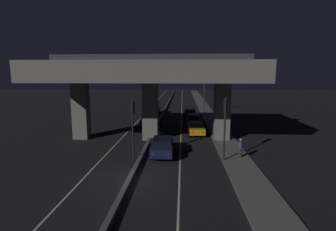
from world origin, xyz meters
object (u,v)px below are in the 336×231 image
Objects in this scene: street_lamp at (203,88)px; motorcycle_black_filtering_far at (161,122)px; car_dark_green_third at (193,119)px; traffic_light_left_of_median at (133,119)px; car_black_second_oncoming at (154,109)px; car_dark_red_lead_oncoming at (148,117)px; pedestrian_on_sidewalk at (240,148)px; motorcycle_blue_filtering_near at (154,147)px; car_black_fourth at (190,114)px; car_dark_blue_lead at (162,146)px; car_taxi_yellow_second at (196,128)px; traffic_light_right_of_median at (225,118)px; motorcycle_white_filtering_mid at (158,133)px.

street_lamp is 13.94m from motorcycle_black_filtering_far.
traffic_light_left_of_median is at bearing 162.96° from car_dark_green_third.
traffic_light_left_of_median is 25.19m from car_black_second_oncoming.
car_dark_red_lead_oncoming is (-1.06, 17.01, -2.73)m from traffic_light_left_of_median.
car_dark_red_lead_oncoming is at bearing 93.57° from traffic_light_left_of_median.
street_lamp is at bearing 92.99° from pedestrian_on_sidewalk.
motorcycle_black_filtering_far is at bearing 4.35° from motorcycle_blue_filtering_near.
car_dark_green_third reaches higher than car_black_fourth.
motorcycle_black_filtering_far is (-6.47, -11.69, -3.99)m from street_lamp.
car_taxi_yellow_second is (3.34, 8.17, -0.06)m from car_dark_blue_lead.
pedestrian_on_sidewalk is at bearing 4.63° from traffic_light_left_of_median.
motorcycle_black_filtering_far is (-0.36, 12.61, -0.02)m from motorcycle_blue_filtering_near.
car_taxi_yellow_second is (-1.78, 9.86, -2.85)m from traffic_light_right_of_median.
traffic_light_left_of_median reaches higher than car_taxi_yellow_second.
traffic_light_left_of_median is 14.78m from motorcycle_black_filtering_far.
pedestrian_on_sidewalk is at bearing -99.55° from car_dark_blue_lead.
motorcycle_black_filtering_far is at bearing 37.71° from car_dark_red_lead_oncoming.
traffic_light_right_of_median is 1.13× the size of car_taxi_yellow_second.
car_black_fourth is at bearing 5.49° from car_dark_green_third.
car_black_second_oncoming is at bearing 5.17° from motorcycle_white_filtering_mid.
motorcycle_blue_filtering_near is at bearing 149.78° from car_taxi_yellow_second.
car_black_fourth reaches higher than car_taxi_yellow_second.
traffic_light_left_of_median is 2.76× the size of motorcycle_white_filtering_mid.
motorcycle_black_filtering_far is (2.16, -2.56, -0.14)m from car_dark_red_lead_oncoming.
traffic_light_left_of_median is 7.39m from traffic_light_right_of_median.
motorcycle_white_filtering_mid is 10.34m from pedestrian_on_sidewalk.
car_dark_blue_lead reaches higher than motorcycle_blue_filtering_near.
car_dark_red_lead_oncoming is at bearing 120.22° from car_black_fourth.
car_dark_red_lead_oncoming is (-6.57, 1.64, -0.06)m from car_dark_green_third.
traffic_light_right_of_median is 26.17m from street_lamp.
traffic_light_right_of_median is at bearing -109.49° from car_dark_blue_lead.
traffic_light_right_of_median is 19.21m from car_dark_red_lead_oncoming.
traffic_light_right_of_median is 1.27× the size of car_black_fourth.
street_lamp reaches higher than traffic_light_right_of_median.
traffic_light_right_of_median is 0.68× the size of street_lamp.
motorcycle_blue_filtering_near is at bearing 166.00° from car_dark_green_third.
street_lamp reaches higher than car_black_second_oncoming.
car_dark_blue_lead is 8.82m from car_taxi_yellow_second.
traffic_light_left_of_median is at bearing 125.63° from car_dark_blue_lead.
motorcycle_black_filtering_far is (-4.13, -6.61, -0.12)m from car_black_fourth.
pedestrian_on_sidewalk is (1.33, -25.43, -3.62)m from street_lamp.
pedestrian_on_sidewalk is at bearing -135.33° from motorcycle_white_filtering_mid.
car_black_fourth is at bearing -0.87° from car_taxi_yellow_second.
car_taxi_yellow_second reaches higher than motorcycle_black_filtering_far.
car_taxi_yellow_second is 16.55m from car_black_second_oncoming.
car_dark_blue_lead is 0.85m from motorcycle_blue_filtering_near.
car_dark_blue_lead is 6.13m from motorcycle_white_filtering_mid.
car_taxi_yellow_second is at bearing -96.83° from street_lamp.
car_dark_green_third is 1.03× the size of car_dark_red_lead_oncoming.
pedestrian_on_sidewalk is at bearing -95.92° from motorcycle_blue_filtering_near.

